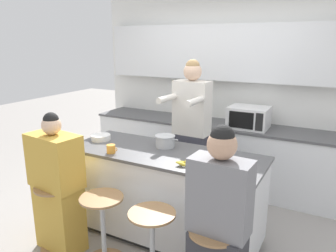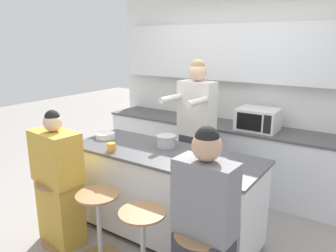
{
  "view_description": "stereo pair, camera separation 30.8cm",
  "coord_description": "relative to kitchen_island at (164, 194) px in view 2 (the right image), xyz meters",
  "views": [
    {
      "loc": [
        1.49,
        -2.68,
        1.99
      ],
      "look_at": [
        0.0,
        0.08,
        1.16
      ],
      "focal_mm": 35.0,
      "sensor_mm": 36.0,
      "label": 1
    },
    {
      "loc": [
        1.75,
        -2.53,
        1.99
      ],
      "look_at": [
        0.0,
        0.08,
        1.16
      ],
      "focal_mm": 35.0,
      "sensor_mm": 36.0,
      "label": 2
    }
  ],
  "objects": [
    {
      "name": "ground_plane",
      "position": [
        0.0,
        0.0,
        -0.46
      ],
      "size": [
        16.0,
        16.0,
        0.0
      ],
      "primitive_type": "plane",
      "color": "gray"
    },
    {
      "name": "wall_back",
      "position": [
        0.0,
        1.75,
        1.08
      ],
      "size": [
        3.88,
        0.22,
        2.7
      ],
      "color": "silver",
      "rests_on": "ground_plane"
    },
    {
      "name": "back_counter",
      "position": [
        0.0,
        1.46,
        -0.02
      ],
      "size": [
        3.6,
        0.62,
        0.89
      ],
      "color": "silver",
      "rests_on": "ground_plane"
    },
    {
      "name": "kitchen_island",
      "position": [
        0.0,
        0.0,
        0.0
      ],
      "size": [
        1.98,
        0.76,
        0.91
      ],
      "color": "black",
      "rests_on": "ground_plane"
    },
    {
      "name": "bar_stool_leftmost",
      "position": [
        -0.79,
        -0.7,
        -0.09
      ],
      "size": [
        0.39,
        0.39,
        0.66
      ],
      "color": "#997047",
      "rests_on": "ground_plane"
    },
    {
      "name": "bar_stool_center_left",
      "position": [
        -0.26,
        -0.66,
        -0.09
      ],
      "size": [
        0.39,
        0.39,
        0.66
      ],
      "color": "#997047",
      "rests_on": "ground_plane"
    },
    {
      "name": "bar_stool_center_right",
      "position": [
        0.26,
        -0.68,
        -0.09
      ],
      "size": [
        0.39,
        0.39,
        0.66
      ],
      "color": "#997047",
      "rests_on": "ground_plane"
    },
    {
      "name": "person_cooking",
      "position": [
        -0.03,
        0.71,
        0.43
      ],
      "size": [
        0.43,
        0.58,
        1.78
      ],
      "rotation": [
        0.0,
        0.0,
        -0.04
      ],
      "color": "#383842",
      "rests_on": "ground_plane"
    },
    {
      "name": "person_wrapped_blanket",
      "position": [
        -0.78,
        -0.68,
        0.18
      ],
      "size": [
        0.54,
        0.35,
        1.37
      ],
      "rotation": [
        0.0,
        0.0,
        -0.12
      ],
      "color": "gold",
      "rests_on": "ground_plane"
    },
    {
      "name": "person_seated_near",
      "position": [
        0.82,
        -0.68,
        0.2
      ],
      "size": [
        0.44,
        0.28,
        1.45
      ],
      "rotation": [
        0.0,
        0.0,
        -0.05
      ],
      "color": "#333338",
      "rests_on": "ground_plane"
    },
    {
      "name": "cooking_pot",
      "position": [
        -0.07,
        0.15,
        0.51
      ],
      "size": [
        0.3,
        0.21,
        0.12
      ],
      "color": "#B7BABC",
      "rests_on": "kitchen_island"
    },
    {
      "name": "fruit_bowl",
      "position": [
        0.61,
        -0.07,
        0.48
      ],
      "size": [
        0.2,
        0.2,
        0.06
      ],
      "color": "#B7BABC",
      "rests_on": "kitchen_island"
    },
    {
      "name": "mixing_bowl_steel",
      "position": [
        -0.82,
        0.03,
        0.48
      ],
      "size": [
        0.22,
        0.22,
        0.06
      ],
      "color": "white",
      "rests_on": "kitchen_island"
    },
    {
      "name": "coffee_cup_near",
      "position": [
        -0.45,
        -0.27,
        0.49
      ],
      "size": [
        0.12,
        0.09,
        0.08
      ],
      "color": "orange",
      "rests_on": "kitchen_island"
    },
    {
      "name": "banana_bunch",
      "position": [
        0.33,
        -0.24,
        0.48
      ],
      "size": [
        0.16,
        0.11,
        0.05
      ],
      "color": "yellow",
      "rests_on": "kitchen_island"
    },
    {
      "name": "microwave",
      "position": [
        0.46,
        1.43,
        0.56
      ],
      "size": [
        0.5,
        0.4,
        0.27
      ],
      "color": "white",
      "rests_on": "back_counter"
    },
    {
      "name": "potted_plant",
      "position": [
        -0.38,
        1.46,
        0.57
      ],
      "size": [
        0.21,
        0.21,
        0.28
      ],
      "color": "beige",
      "rests_on": "back_counter"
    }
  ]
}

